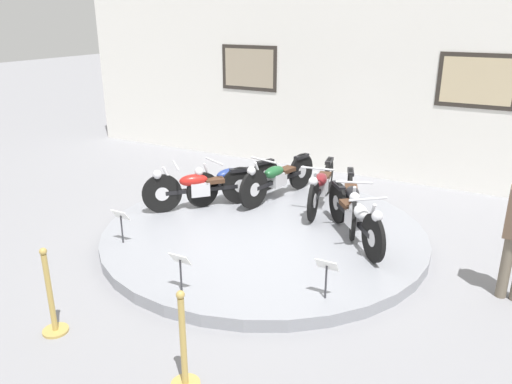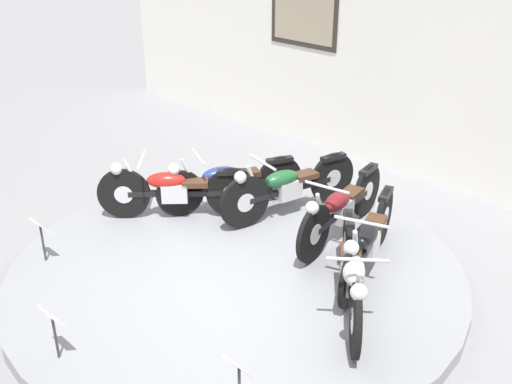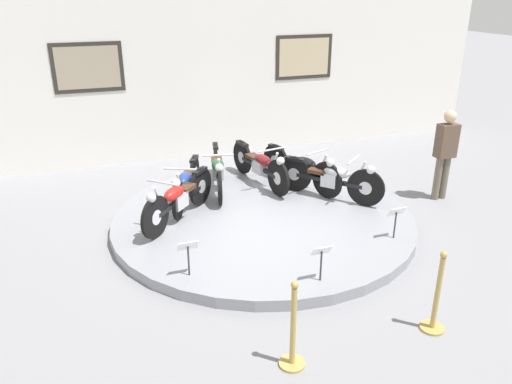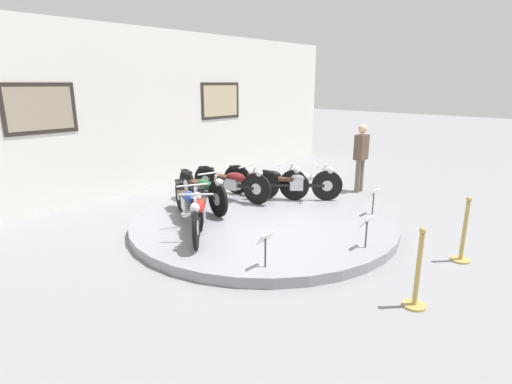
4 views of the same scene
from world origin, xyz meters
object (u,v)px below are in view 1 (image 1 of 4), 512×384
Objects in this scene: motorcycle_red at (200,186)px; motorcycle_blue at (233,179)px; stanchion_post_left_of_entry at (52,305)px; motorcycle_green at (277,177)px; motorcycle_silver at (355,216)px; info_placard_front_right at (327,270)px; motorcycle_black at (351,199)px; info_placard_front_left at (121,219)px; info_placard_front_centre at (180,264)px; stanchion_post_right_of_entry at (184,355)px; motorcycle_maroon at (321,185)px.

motorcycle_red is 0.83× the size of motorcycle_blue.
motorcycle_red is at bearing 97.82° from stanchion_post_left_of_entry.
stanchion_post_left_of_entry is (-0.46, -4.56, -0.22)m from motorcycle_green.
motorcycle_green is at bearing 149.32° from motorcycle_silver.
motorcycle_silver is 4.16m from stanchion_post_left_of_entry.
stanchion_post_left_of_entry reaches higher than info_placard_front_right.
motorcycle_black is 4.60m from stanchion_post_left_of_entry.
info_placard_front_left is (-2.93, -1.67, -0.03)m from motorcycle_silver.
stanchion_post_right_of_entry is (0.88, -1.14, -0.19)m from info_placard_front_centre.
motorcycle_green is at bearing 179.94° from motorcycle_maroon.
stanchion_post_right_of_entry reaches higher than info_placard_front_left.
motorcycle_red is at bearing -165.15° from motorcycle_black.
motorcycle_maroon is 1.42m from motorcycle_silver.
stanchion_post_right_of_entry is at bearing -92.83° from motorcycle_black.
stanchion_post_left_of_entry reaches higher than motorcycle_red.
motorcycle_black is (2.45, 0.65, 0.00)m from motorcycle_red.
motorcycle_green reaches higher than motorcycle_maroon.
info_placard_front_right is 0.50× the size of stanchion_post_left_of_entry.
motorcycle_green is 1.27× the size of motorcycle_silver.
motorcycle_red is at bearing -149.38° from motorcycle_maroon.
stanchion_post_left_of_entry is 1.00× the size of stanchion_post_right_of_entry.
motorcycle_maroon is 3.90× the size of info_placard_front_left.
motorcycle_silver is at bearing 57.35° from stanchion_post_left_of_entry.
motorcycle_green is 3.89× the size of info_placard_front_left.
motorcycle_maroon reaches higher than motorcycle_silver.
motorcycle_green is (0.67, 0.41, 0.03)m from motorcycle_blue.
motorcycle_red is at bearing -112.80° from motorcycle_blue.
motorcycle_silver is at bearing -14.83° from motorcycle_blue.
motorcycle_green reaches higher than motorcycle_blue.
motorcycle_blue is at bearing 78.42° from info_placard_front_left.
motorcycle_red is 1.69m from info_placard_front_left.
motorcycle_silver is at bearing -67.15° from motorcycle_black.
motorcycle_green reaches higher than info_placard_front_centre.
motorcycle_silver is (2.45, -0.65, 0.02)m from motorcycle_blue.
motorcycle_blue is 4.16m from stanchion_post_left_of_entry.
info_placard_front_centre is at bearing -109.83° from motorcycle_black.
motorcycle_green is 1.56m from motorcycle_black.
info_placard_front_left is 0.50× the size of stanchion_post_left_of_entry.
info_placard_front_centre is 1.71m from info_placard_front_right.
motorcycle_green is at bearing 96.96° from info_placard_front_centre.
motorcycle_blue is 1.15× the size of motorcycle_silver.
motorcycle_red reaches higher than info_placard_front_left.
motorcycle_green is 4.58m from stanchion_post_left_of_entry.
stanchion_post_left_of_entry reaches higher than motorcycle_maroon.
motorcycle_silver is (1.78, -1.05, -0.01)m from motorcycle_green.
motorcycle_black is at bearing 41.23° from info_placard_front_left.
stanchion_post_left_of_entry reaches higher than motorcycle_green.
info_placard_front_left is at bearing 143.27° from stanchion_post_right_of_entry.
motorcycle_black is 3.53m from info_placard_front_left.
stanchion_post_left_of_entry is (0.68, -1.83, -0.19)m from info_placard_front_left.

